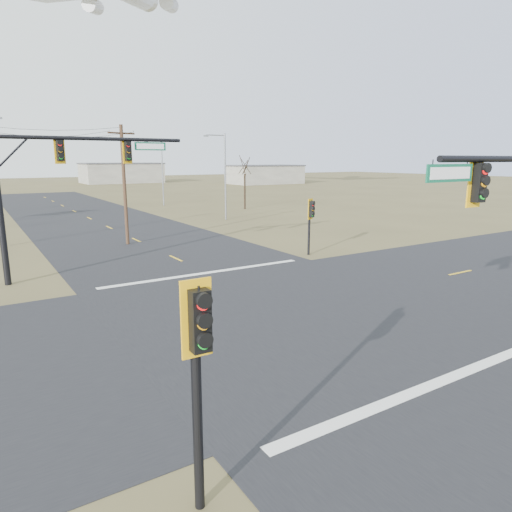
{
  "coord_description": "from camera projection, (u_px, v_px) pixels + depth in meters",
  "views": [
    {
      "loc": [
        -10.83,
        -14.8,
        6.22
      ],
      "look_at": [
        -0.87,
        1.0,
        2.25
      ],
      "focal_mm": 32.0,
      "sensor_mm": 36.0,
      "label": 1
    }
  ],
  "objects": [
    {
      "name": "utility_pole_near",
      "position": [
        124.0,
        183.0,
        33.11
      ],
      "size": [
        2.07,
        0.67,
        8.64
      ],
      "rotation": [
        0.0,
        0.0,
        0.26
      ],
      "color": "#442D1D",
      "rests_on": "ground"
    },
    {
      "name": "warehouse_right",
      "position": [
        266.0,
        175.0,
        117.74
      ],
      "size": [
        18.0,
        10.0,
        4.5
      ],
      "primitive_type": "cube",
      "color": "#ADA999",
      "rests_on": "ground"
    },
    {
      "name": "road_ns",
      "position": [
        286.0,
        310.0,
        19.18
      ],
      "size": [
        14.0,
        160.0,
        0.02
      ],
      "primitive_type": "cube",
      "color": "black",
      "rests_on": "ground"
    },
    {
      "name": "mast_arm_far",
      "position": [
        58.0,
        171.0,
        23.39
      ],
      "size": [
        9.73,
        0.5,
        7.89
      ],
      "rotation": [
        0.0,
        0.0,
        0.2
      ],
      "color": "black",
      "rests_on": "ground"
    },
    {
      "name": "stop_bar_far",
      "position": [
        207.0,
        273.0,
        25.38
      ],
      "size": [
        12.0,
        0.4,
        0.01
      ],
      "primitive_type": "cube",
      "color": "silver",
      "rests_on": "road_ns"
    },
    {
      "name": "streetlight_a",
      "position": [
        224.0,
        172.0,
        46.96
      ],
      "size": [
        2.46,
        0.35,
        8.8
      ],
      "rotation": [
        0.0,
        0.0,
        -0.3
      ],
      "color": "gray",
      "rests_on": "ground"
    },
    {
      "name": "ground",
      "position": [
        286.0,
        310.0,
        19.18
      ],
      "size": [
        320.0,
        320.0,
        0.0
      ],
      "primitive_type": "plane",
      "color": "brown",
      "rests_on": "ground"
    },
    {
      "name": "bare_tree_c",
      "position": [
        245.0,
        165.0,
        57.05
      ],
      "size": [
        3.05,
        3.05,
        7.07
      ],
      "rotation": [
        0.0,
        0.0,
        0.02
      ],
      "color": "black",
      "rests_on": "ground"
    },
    {
      "name": "streetlight_b",
      "position": [
        161.0,
        169.0,
        61.67
      ],
      "size": [
        2.45,
        0.33,
        8.76
      ],
      "rotation": [
        0.0,
        0.0,
        0.24
      ],
      "color": "gray",
      "rests_on": "ground"
    },
    {
      "name": "pedestal_signal_sw",
      "position": [
        199.0,
        346.0,
        7.56
      ],
      "size": [
        0.57,
        0.49,
        4.35
      ],
      "rotation": [
        0.0,
        0.0,
        -0.01
      ],
      "color": "black",
      "rests_on": "ground"
    },
    {
      "name": "stop_bar_near",
      "position": [
        441.0,
        381.0,
        12.97
      ],
      "size": [
        12.0,
        0.4,
        0.01
      ],
      "primitive_type": "cube",
      "color": "silver",
      "rests_on": "road_ns"
    },
    {
      "name": "pedestal_signal_ne",
      "position": [
        311.0,
        213.0,
        29.64
      ],
      "size": [
        0.67,
        0.58,
        3.75
      ],
      "rotation": [
        0.0,
        0.0,
        0.37
      ],
      "color": "black",
      "rests_on": "ground"
    },
    {
      "name": "road_ew",
      "position": [
        286.0,
        310.0,
        19.18
      ],
      "size": [
        160.0,
        14.0,
        0.02
      ],
      "primitive_type": "cube",
      "color": "black",
      "rests_on": "ground"
    },
    {
      "name": "warehouse_mid",
      "position": [
        122.0,
        173.0,
        122.72
      ],
      "size": [
        20.0,
        12.0,
        5.0
      ],
      "primitive_type": "cube",
      "color": "#ADA999",
      "rests_on": "ground"
    }
  ]
}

